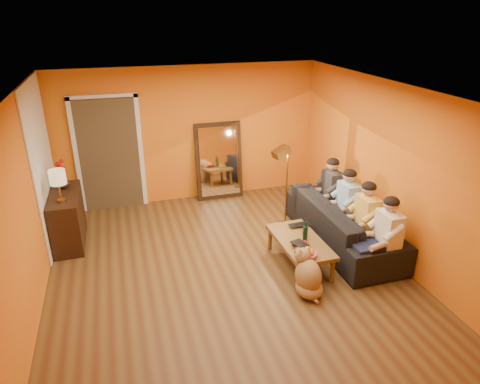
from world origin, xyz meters
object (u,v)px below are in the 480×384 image
object	(u,v)px
table_lamp	(59,186)
person_far_left	(387,237)
sofa	(342,222)
person_far_right	(331,192)
wine_bottle	(305,232)
laptop	(302,227)
coffee_table	(299,252)
person_mid_left	(366,220)
dog	(308,273)
tumbler	(304,232)
mirror_frame	(219,161)
vase	(64,183)
floor_lamp	(286,188)
sideboard	(68,218)
person_mid_right	(348,205)

from	to	relation	value
table_lamp	person_far_left	size ratio (longest dim) A/B	0.42
sofa	person_far_right	distance (m)	0.71
wine_bottle	laptop	bearing A→B (deg)	72.00
sofa	person_far_right	world-z (taller)	person_far_right
coffee_table	person_mid_left	xyz separation A→B (m)	(1.06, -0.02, 0.40)
dog	tumbler	xyz separation A→B (m)	(0.30, 0.80, 0.14)
table_lamp	coffee_table	size ratio (longest dim) A/B	0.42
coffee_table	mirror_frame	bearing A→B (deg)	99.49
wine_bottle	vase	size ratio (longest dim) A/B	1.60
mirror_frame	person_far_right	size ratio (longest dim) A/B	1.25
floor_lamp	sideboard	bearing A→B (deg)	156.67
vase	person_mid_left	bearing A→B (deg)	-24.41
person_mid_left	person_mid_right	xyz separation A→B (m)	(0.00, 0.55, 0.00)
floor_lamp	person_far_left	size ratio (longest dim) A/B	1.18
table_lamp	wine_bottle	bearing A→B (deg)	-23.50
sideboard	floor_lamp	distance (m)	3.62
laptop	tumbler	bearing A→B (deg)	-106.15
mirror_frame	sofa	size ratio (longest dim) A/B	0.61
mirror_frame	sideboard	xyz separation A→B (m)	(-2.79, -1.08, -0.34)
person_far_right	person_mid_right	bearing A→B (deg)	-90.00
dog	wine_bottle	distance (m)	0.72
vase	mirror_frame	bearing A→B (deg)	16.57
sideboard	person_mid_left	world-z (taller)	person_mid_left
vase	coffee_table	bearing A→B (deg)	-30.64
laptop	vase	distance (m)	3.88
mirror_frame	dog	size ratio (longest dim) A/B	2.33
coffee_table	person_far_right	xyz separation A→B (m)	(1.06, 1.08, 0.40)
sideboard	person_far_left	world-z (taller)	person_far_left
person_mid_left	person_mid_right	distance (m)	0.55
coffee_table	dog	size ratio (longest dim) A/B	1.87
dog	vase	world-z (taller)	vase
tumbler	mirror_frame	bearing A→B (deg)	103.51
dog	person_far_right	bearing A→B (deg)	56.34
person_mid_left	wine_bottle	xyz separation A→B (m)	(-1.01, -0.03, -0.03)
dog	person_far_left	size ratio (longest dim) A/B	0.54
floor_lamp	person_far_right	world-z (taller)	floor_lamp
person_mid_right	person_far_right	xyz separation A→B (m)	(0.00, 0.55, 0.00)
coffee_table	person_far_right	world-z (taller)	person_far_right
mirror_frame	sideboard	bearing A→B (deg)	-158.84
sideboard	tumbler	xyz separation A→B (m)	(3.43, -1.59, 0.04)
coffee_table	person_mid_right	world-z (taller)	person_mid_right
wine_bottle	person_mid_left	bearing A→B (deg)	1.62
person_far_left	person_mid_left	xyz separation A→B (m)	(0.00, 0.55, 0.00)
person_mid_right	person_far_right	world-z (taller)	same
person_far_left	wine_bottle	bearing A→B (deg)	152.65
sideboard	vase	world-z (taller)	vase
floor_lamp	person_mid_left	size ratio (longest dim) A/B	1.18
person_far_left	vase	size ratio (longest dim) A/B	6.30
table_lamp	person_mid_left	size ratio (longest dim) A/B	0.42
sideboard	laptop	distance (m)	3.75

